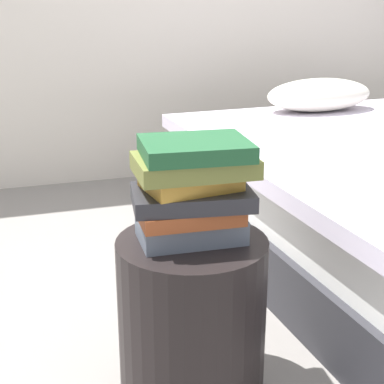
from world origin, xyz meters
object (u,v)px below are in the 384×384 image
at_px(side_table, 192,317).
at_px(book_charcoal, 190,197).
at_px(book_ochre, 191,181).
at_px(book_slate, 191,228).
at_px(book_rust, 189,213).
at_px(book_olive, 194,165).
at_px(book_forest, 195,148).

xyz_separation_m(side_table, book_charcoal, (-0.00, 0.00, 0.33)).
distance_m(side_table, book_ochre, 0.37).
xyz_separation_m(book_slate, book_ochre, (0.00, 0.00, 0.13)).
relative_size(book_rust, book_olive, 0.87).
bearing_deg(book_slate, book_charcoal, -118.81).
distance_m(book_charcoal, book_olive, 0.08).
bearing_deg(book_rust, book_ochre, 60.95).
xyz_separation_m(side_table, book_olive, (0.01, 0.00, 0.42)).
bearing_deg(book_ochre, book_olive, -64.35).
height_order(book_slate, book_olive, book_olive).
height_order(side_table, book_ochre, book_ochre).
xyz_separation_m(side_table, book_rust, (-0.01, -0.00, 0.30)).
distance_m(book_olive, book_forest, 0.04).
bearing_deg(book_charcoal, book_forest, 19.22).
distance_m(side_table, book_slate, 0.25).
xyz_separation_m(book_slate, book_charcoal, (-0.01, -0.01, 0.09)).
height_order(side_table, book_forest, book_forest).
bearing_deg(book_forest, book_ochre, 134.14).
relative_size(side_table, book_rust, 1.76).
bearing_deg(book_forest, book_olive, 166.68).
xyz_separation_m(book_charcoal, book_forest, (0.01, 0.00, 0.12)).
relative_size(book_olive, book_forest, 1.12).
height_order(side_table, book_charcoal, book_charcoal).
distance_m(side_table, book_forest, 0.46).
bearing_deg(book_charcoal, book_slate, 66.88).
bearing_deg(book_olive, book_slate, 134.85).
distance_m(book_ochre, book_olive, 0.04).
bearing_deg(book_ochre, book_rust, -129.75).
height_order(book_slate, book_ochre, book_ochre).
relative_size(book_slate, book_olive, 0.91).
distance_m(book_rust, book_forest, 0.16).
bearing_deg(side_table, book_ochre, 82.53).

